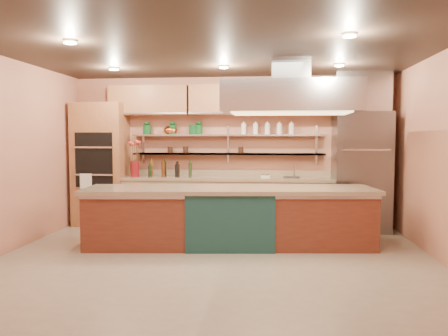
# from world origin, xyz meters

# --- Properties ---
(floor) EXTENTS (6.00, 5.00, 0.02)m
(floor) POSITION_xyz_m (0.00, 0.00, -0.01)
(floor) COLOR gray
(floor) RESTS_ON ground
(ceiling) EXTENTS (6.00, 5.00, 0.02)m
(ceiling) POSITION_xyz_m (0.00, 0.00, 2.80)
(ceiling) COLOR black
(ceiling) RESTS_ON wall_back
(wall_back) EXTENTS (6.00, 0.04, 2.80)m
(wall_back) POSITION_xyz_m (0.00, 2.50, 1.40)
(wall_back) COLOR #B77356
(wall_back) RESTS_ON floor
(wall_front) EXTENTS (6.00, 0.04, 2.80)m
(wall_front) POSITION_xyz_m (0.00, -2.50, 1.40)
(wall_front) COLOR #B77356
(wall_front) RESTS_ON floor
(wall_left) EXTENTS (0.04, 5.00, 2.80)m
(wall_left) POSITION_xyz_m (-3.00, 0.00, 1.40)
(wall_left) COLOR #B77356
(wall_left) RESTS_ON floor
(oven_stack) EXTENTS (0.95, 0.64, 2.30)m
(oven_stack) POSITION_xyz_m (-2.45, 2.18, 1.15)
(oven_stack) COLOR #9B5E38
(oven_stack) RESTS_ON floor
(refrigerator) EXTENTS (0.95, 0.72, 2.10)m
(refrigerator) POSITION_xyz_m (2.35, 2.14, 1.05)
(refrigerator) COLOR slate
(refrigerator) RESTS_ON floor
(back_counter) EXTENTS (3.84, 0.64, 0.93)m
(back_counter) POSITION_xyz_m (-0.05, 2.20, 0.47)
(back_counter) COLOR tan
(back_counter) RESTS_ON floor
(wall_shelf_lower) EXTENTS (3.60, 0.26, 0.03)m
(wall_shelf_lower) POSITION_xyz_m (-0.05, 2.37, 1.35)
(wall_shelf_lower) COLOR silver
(wall_shelf_lower) RESTS_ON wall_back
(wall_shelf_upper) EXTENTS (3.60, 0.26, 0.03)m
(wall_shelf_upper) POSITION_xyz_m (-0.05, 2.37, 1.70)
(wall_shelf_upper) COLOR silver
(wall_shelf_upper) RESTS_ON wall_back
(upper_cabinets) EXTENTS (4.60, 0.36, 0.55)m
(upper_cabinets) POSITION_xyz_m (0.00, 2.32, 2.35)
(upper_cabinets) COLOR #9B5E38
(upper_cabinets) RESTS_ON wall_back
(range_hood) EXTENTS (2.00, 1.00, 0.45)m
(range_hood) POSITION_xyz_m (1.03, 0.80, 2.25)
(range_hood) COLOR silver
(range_hood) RESTS_ON ceiling
(ceiling_downlights) EXTENTS (4.00, 2.80, 0.02)m
(ceiling_downlights) POSITION_xyz_m (0.00, 0.20, 2.77)
(ceiling_downlights) COLOR #FFE5A5
(ceiling_downlights) RESTS_ON ceiling
(island) EXTENTS (4.36, 1.37, 0.89)m
(island) POSITION_xyz_m (0.13, 0.80, 0.45)
(island) COLOR maroon
(island) RESTS_ON floor
(flower_vase) EXTENTS (0.20, 0.20, 0.29)m
(flower_vase) POSITION_xyz_m (-1.78, 2.15, 1.07)
(flower_vase) COLOR maroon
(flower_vase) RESTS_ON back_counter
(oil_bottle_cluster) EXTENTS (0.91, 0.36, 0.28)m
(oil_bottle_cluster) POSITION_xyz_m (-1.10, 2.15, 1.07)
(oil_bottle_cluster) COLOR black
(oil_bottle_cluster) RESTS_ON back_counter
(kitchen_scale) EXTENTS (0.18, 0.14, 0.09)m
(kitchen_scale) POSITION_xyz_m (0.66, 2.15, 0.97)
(kitchen_scale) COLOR silver
(kitchen_scale) RESTS_ON back_counter
(bar_faucet) EXTENTS (0.04, 0.04, 0.22)m
(bar_faucet) POSITION_xyz_m (1.18, 2.25, 1.04)
(bar_faucet) COLOR silver
(bar_faucet) RESTS_ON back_counter
(copper_kettle) EXTENTS (0.25, 0.25, 0.16)m
(copper_kettle) POSITION_xyz_m (-1.17, 2.37, 1.80)
(copper_kettle) COLOR #C6652D
(copper_kettle) RESTS_ON wall_shelf_upper
(green_canister) EXTENTS (0.18, 0.18, 0.18)m
(green_canister) POSITION_xyz_m (-0.71, 2.37, 1.81)
(green_canister) COLOR #0E431A
(green_canister) RESTS_ON wall_shelf_upper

